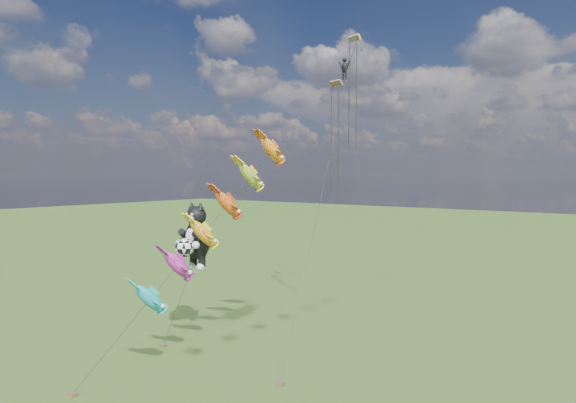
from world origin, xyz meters
The scene contains 4 objects.
ground centered at (0.00, 0.00, 0.00)m, with size 300.00×300.00×0.00m, color #1E3D0F.
cat_kite_rig centered at (5.84, 3.33, 7.57)m, with size 2.30×4.07×10.10m.
fish_windsock_rig centered at (10.12, 1.24, 9.20)m, with size 4.64×15.35×16.38m.
parafoil_rig centered at (11.67, 14.79, 19.98)m, with size 5.35×16.93×24.29m.
Camera 1 is at (32.36, -20.67, 12.06)m, focal length 30.00 mm.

